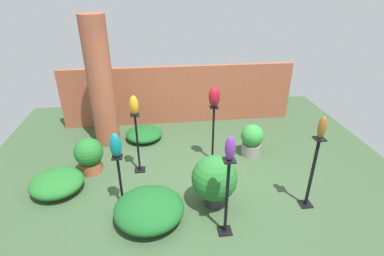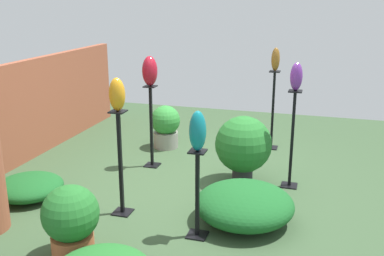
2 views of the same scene
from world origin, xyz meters
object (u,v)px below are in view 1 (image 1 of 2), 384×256
pedestal_amber (138,146)px  art_vase_bronze (322,128)px  potted_plant_mid_left (214,179)px  potted_plant_walkway_edge (89,155)px  art_vase_amber (134,105)px  art_vase_violet (230,148)px  potted_plant_front_right (252,139)px  pedestal_teal (121,184)px  pedestal_violet (227,201)px  art_vase_ruby (214,97)px  pedestal_bronze (311,176)px  brick_pillar (101,84)px  art_vase_teal (116,145)px  pedestal_ruby (213,136)px

pedestal_amber → art_vase_bronze: size_ratio=3.34×
potted_plant_mid_left → potted_plant_walkway_edge: (-2.13, 1.19, -0.13)m
art_vase_amber → pedestal_amber: bearing=0.0°
art_vase_violet → potted_plant_front_right: 2.48m
pedestal_teal → potted_plant_walkway_edge: bearing=123.7°
pedestal_violet → art_vase_ruby: 2.09m
potted_plant_mid_left → potted_plant_front_right: bearing=53.6°
potted_plant_walkway_edge → art_vase_bronze: bearing=-20.9°
pedestal_bronze → pedestal_teal: bearing=172.7°
pedestal_violet → pedestal_bronze: 1.48m
brick_pillar → pedestal_teal: 2.40m
pedestal_bronze → art_vase_teal: art_vase_teal is taller
pedestal_amber → pedestal_teal: pedestal_amber is taller
art_vase_teal → potted_plant_walkway_edge: 1.41m
potted_plant_mid_left → pedestal_violet: bearing=-84.7°
brick_pillar → pedestal_ruby: size_ratio=2.36×
art_vase_bronze → art_vase_violet: bearing=-164.2°
potted_plant_mid_left → potted_plant_walkway_edge: 2.44m
pedestal_ruby → art_vase_bronze: bearing=-50.4°
pedestal_ruby → art_vase_amber: bearing=-171.5°
art_vase_amber → art_vase_bronze: size_ratio=1.00×
art_vase_teal → potted_plant_walkway_edge: art_vase_teal is taller
potted_plant_mid_left → art_vase_violet: bearing=-84.7°
pedestal_violet → potted_plant_mid_left: pedestal_violet is taller
pedestal_amber → pedestal_violet: pedestal_violet is taller
art_vase_amber → pedestal_teal: bearing=-104.4°
potted_plant_walkway_edge → potted_plant_front_right: potted_plant_walkway_edge is taller
pedestal_ruby → art_vase_teal: 2.11m
potted_plant_mid_left → potted_plant_front_right: (1.05, 1.42, -0.15)m
art_vase_ruby → potted_plant_mid_left: art_vase_ruby is taller
pedestal_ruby → potted_plant_mid_left: pedestal_ruby is taller
pedestal_bronze → potted_plant_mid_left: (-1.48, 0.19, -0.06)m
pedestal_violet → art_vase_teal: (-1.51, 0.78, 0.53)m
pedestal_ruby → art_vase_teal: bearing=-145.7°
art_vase_bronze → art_vase_ruby: bearing=129.6°
pedestal_ruby → pedestal_bronze: size_ratio=0.94×
pedestal_ruby → art_vase_bronze: art_vase_bronze is taller
pedestal_amber → art_vase_ruby: 1.67m
brick_pillar → art_vase_violet: bearing=-55.6°
pedestal_amber → art_vase_teal: size_ratio=3.00×
art_vase_bronze → potted_plant_mid_left: bearing=172.8°
brick_pillar → art_vase_bronze: size_ratio=7.75×
pedestal_violet → art_vase_ruby: size_ratio=3.07×
brick_pillar → pedestal_violet: (2.01, -2.93, -0.79)m
art_vase_violet → potted_plant_front_right: art_vase_violet is taller
art_vase_bronze → potted_plant_walkway_edge: bearing=159.1°
pedestal_ruby → potted_plant_front_right: size_ratio=1.71×
brick_pillar → potted_plant_walkway_edge: bearing=-98.6°
pedestal_ruby → potted_plant_front_right: 0.85m
brick_pillar → art_vase_ruby: brick_pillar is taller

